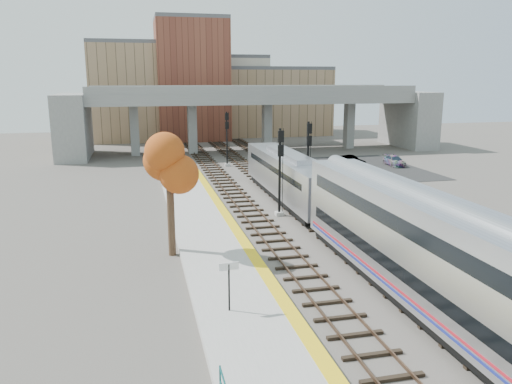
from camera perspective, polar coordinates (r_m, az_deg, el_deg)
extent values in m
plane|color=#47423D|center=(30.67, 9.85, -7.42)|extent=(160.00, 160.00, 0.00)
cube|color=#9E9E99|center=(28.65, -3.74, -8.35)|extent=(4.50, 60.00, 0.35)
cube|color=yellow|center=(28.94, 0.00, -7.72)|extent=(0.70, 60.00, 0.01)
cube|color=black|center=(41.11, -1.11, -1.87)|extent=(2.50, 95.00, 0.14)
cube|color=brown|center=(40.94, -2.10, -1.78)|extent=(0.07, 95.00, 0.14)
cube|color=brown|center=(41.24, -0.14, -1.67)|extent=(0.07, 95.00, 0.14)
cube|color=black|center=(42.17, 4.47, -1.53)|extent=(2.50, 95.00, 0.14)
cube|color=brown|center=(41.93, 3.54, -1.44)|extent=(0.07, 95.00, 0.14)
cube|color=brown|center=(42.36, 5.40, -1.33)|extent=(0.07, 95.00, 0.14)
cube|color=black|center=(43.53, 9.50, -1.21)|extent=(2.50, 95.00, 0.14)
cube|color=brown|center=(43.24, 8.62, -1.13)|extent=(0.07, 95.00, 0.14)
cube|color=brown|center=(43.79, 10.37, -1.02)|extent=(0.07, 95.00, 0.14)
cube|color=slate|center=(73.32, -0.26, 10.70)|extent=(46.00, 10.00, 1.50)
cube|color=slate|center=(68.61, 0.66, 11.60)|extent=(46.00, 0.20, 1.00)
cube|color=slate|center=(77.96, -1.08, 11.75)|extent=(46.00, 0.20, 1.00)
cube|color=slate|center=(71.70, -13.71, 6.89)|extent=(1.20, 1.60, 7.00)
cube|color=slate|center=(72.10, -7.30, 7.18)|extent=(1.20, 1.60, 7.00)
cube|color=slate|center=(74.08, 1.26, 7.43)|extent=(1.20, 1.60, 7.00)
cube|color=slate|center=(78.36, 10.58, 7.51)|extent=(1.20, 1.60, 7.00)
cube|color=slate|center=(72.12, -20.15, 7.10)|extent=(4.00, 12.00, 8.50)
cube|color=slate|center=(82.84, 17.01, 7.97)|extent=(4.00, 12.00, 8.50)
cube|color=#967757|center=(91.41, -12.58, 10.99)|extent=(18.00, 14.00, 16.00)
cube|color=#4C4C4F|center=(91.55, -12.84, 16.18)|extent=(18.00, 14.00, 0.60)
cube|color=beige|center=(97.68, -4.23, 10.77)|extent=(16.00, 16.00, 14.00)
cube|color=#4C4C4F|center=(97.68, -4.30, 15.06)|extent=(16.00, 16.00, 0.60)
cube|color=brown|center=(88.88, -7.33, 12.43)|extent=(12.00, 10.00, 20.00)
cube|color=#4C4C4F|center=(89.41, -7.53, 19.05)|extent=(12.00, 10.00, 0.60)
cube|color=#967757|center=(97.87, 1.85, 10.22)|extent=(20.00, 14.00, 12.00)
cube|color=#4C4C4F|center=(97.78, 1.88, 13.91)|extent=(20.00, 14.00, 0.60)
cube|color=black|center=(61.00, 11.70, 2.68)|extent=(14.00, 18.00, 0.04)
cube|color=#A8AAB2|center=(43.52, 3.73, 2.01)|extent=(3.00, 19.00, 3.20)
cube|color=black|center=(52.46, 0.69, 4.57)|extent=(2.20, 0.06, 1.10)
cube|color=black|center=(43.41, 3.74, 2.79)|extent=(3.02, 16.15, 0.50)
cube|color=black|center=(43.90, 3.70, -0.36)|extent=(2.70, 17.10, 0.50)
cube|color=#A8AAB2|center=(43.21, 3.77, 4.35)|extent=(1.60, 9.50, 0.40)
cube|color=#A8AAB2|center=(23.43, 20.25, -6.84)|extent=(3.00, 25.00, 4.60)
cube|color=black|center=(23.07, 20.48, -4.03)|extent=(3.02, 23.00, 0.75)
cube|color=black|center=(23.74, 20.08, -8.89)|extent=(3.02, 23.00, 0.65)
cube|color=#A71423|center=(24.06, 19.92, -10.78)|extent=(3.03, 24.00, 0.12)
cube|color=navy|center=(24.14, 19.88, -11.21)|extent=(3.03, 24.00, 0.12)
cube|color=black|center=(24.36, 19.78, -12.40)|extent=(2.70, 23.75, 0.40)
cube|color=#9E9E99|center=(39.24, 2.67, -2.48)|extent=(0.60, 0.60, 0.30)
cylinder|color=black|center=(38.50, 2.72, 2.21)|extent=(0.20, 0.20, 6.84)
cube|color=black|center=(37.84, 2.87, 6.36)|extent=(0.44, 0.18, 0.88)
cube|color=black|center=(37.98, 2.85, 4.75)|extent=(0.44, 0.18, 0.88)
cube|color=#9E9E99|center=(45.28, 5.84, -0.45)|extent=(0.60, 0.60, 0.30)
cylinder|color=black|center=(44.64, 5.93, 3.64)|extent=(0.20, 0.20, 6.84)
cube|color=black|center=(44.04, 6.13, 7.23)|extent=(0.44, 0.18, 0.88)
cube|color=black|center=(44.16, 6.09, 5.84)|extent=(0.44, 0.18, 0.88)
cube|color=#9E9E99|center=(61.35, -3.31, 3.11)|extent=(0.60, 0.60, 0.30)
cylinder|color=black|center=(60.89, -3.35, 6.04)|extent=(0.19, 0.19, 6.62)
cube|color=black|center=(60.38, -3.34, 8.60)|extent=(0.43, 0.18, 0.85)
cube|color=black|center=(60.47, -3.33, 7.62)|extent=(0.43, 0.18, 0.85)
cylinder|color=black|center=(22.60, -3.10, -10.85)|extent=(0.08, 0.08, 2.20)
cube|color=white|center=(22.22, -3.13, -8.49)|extent=(0.90, 0.12, 0.35)
cylinder|color=#382619|center=(30.33, -9.70, -2.36)|extent=(0.44, 0.44, 5.32)
ellipsoid|color=#AE5517|center=(29.69, -9.92, 3.30)|extent=(3.60, 3.60, 3.80)
imported|color=#99999E|center=(54.65, 9.58, 2.20)|extent=(2.19, 3.40, 1.08)
imported|color=#99999E|center=(61.82, 10.71, 3.50)|extent=(3.00, 4.20, 1.32)
imported|color=#99999E|center=(63.72, 15.54, 3.47)|extent=(1.97, 4.22, 1.19)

